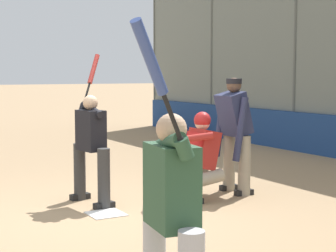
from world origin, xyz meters
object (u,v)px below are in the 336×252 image
Objects in this scene: batter_at_plate at (91,145)px; batter_on_deck at (171,216)px; equipment_bag_dugout_side at (179,132)px; catcher_behind_plate at (197,155)px; umpire_home at (234,132)px.

batter_on_deck reaches higher than batter_at_plate.
batter_at_plate is at bearing 140.88° from equipment_bag_dugout_side.
batter_at_plate is at bearing 174.28° from batter_on_deck.
batter_on_deck is 11.60m from equipment_bag_dugout_side.
catcher_behind_plate is 0.73× the size of umpire_home.
catcher_behind_plate is at bearing 153.43° from batter_on_deck.
batter_on_deck reaches higher than catcher_behind_plate.
catcher_behind_plate is 7.54m from equipment_bag_dugout_side.
equipment_bag_dugout_side is (6.48, -2.88, -0.76)m from umpire_home.
catcher_behind_plate is at bearing -118.44° from batter_at_plate.
batter_at_plate is 1.79× the size of equipment_bag_dugout_side.
umpire_home reaches higher than equipment_bag_dugout_side.
catcher_behind_plate is 0.78m from umpire_home.
batter_at_plate is 7.88m from equipment_bag_dugout_side.
batter_on_deck is at bearing 140.91° from umpire_home.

